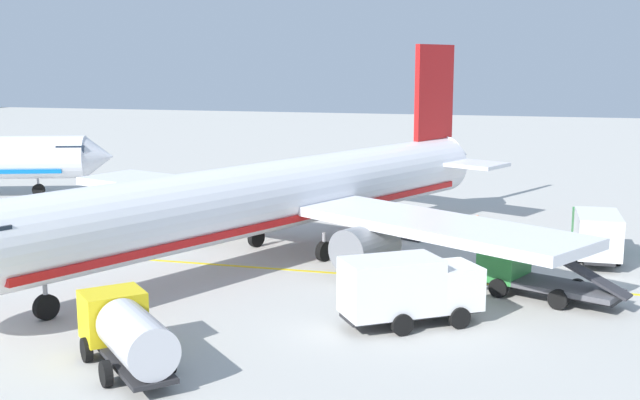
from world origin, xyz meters
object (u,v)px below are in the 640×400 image
at_px(cargo_container_near, 416,224).
at_px(crew_marshaller, 477,226).
at_px(service_truck_catering, 409,288).
at_px(airliner_foreground, 277,197).
at_px(service_truck_baggage, 128,332).
at_px(crew_loader_left, 392,243).
at_px(service_truck_fuel, 596,233).
at_px(service_truck_pushback, 526,271).

relative_size(cargo_container_near, crew_marshaller, 1.30).
bearing_deg(service_truck_catering, airliner_foreground, 42.75).
bearing_deg(service_truck_baggage, crew_loader_left, -19.13).
height_order(airliner_foreground, cargo_container_near, airliner_foreground).
relative_size(service_truck_baggage, crew_marshaller, 3.25).
height_order(service_truck_fuel, cargo_container_near, service_truck_fuel).
relative_size(service_truck_baggage, crew_loader_left, 3.38).
bearing_deg(crew_loader_left, airliner_foreground, 99.68).
bearing_deg(service_truck_baggage, crew_marshaller, -23.92).
bearing_deg(cargo_container_near, service_truck_fuel, -105.51).
relative_size(airliner_foreground, service_truck_pushback, 5.72).
xyz_separation_m(service_truck_fuel, crew_loader_left, (-2.70, 10.79, -0.60)).
xyz_separation_m(service_truck_pushback, crew_loader_left, (5.04, 7.22, -0.22)).
distance_m(airliner_foreground, service_truck_baggage, 17.06).
bearing_deg(crew_marshaller, service_truck_fuel, -113.28).
xyz_separation_m(service_truck_baggage, cargo_container_near, (23.56, -6.76, -0.48)).
distance_m(service_truck_baggage, cargo_container_near, 24.52).
bearing_deg(crew_loader_left, service_truck_pushback, -124.91).
bearing_deg(service_truck_fuel, airliner_foreground, 102.46).
distance_m(cargo_container_near, crew_marshaller, 3.69).
bearing_deg(service_truck_baggage, airliner_foreground, 0.06).
relative_size(service_truck_catering, crew_marshaller, 3.57).
relative_size(service_truck_baggage, cargo_container_near, 2.50).
xyz_separation_m(service_truck_fuel, cargo_container_near, (2.85, 10.28, -0.63)).
xyz_separation_m(service_truck_baggage, crew_marshaller, (23.55, -10.44, -0.40)).
bearing_deg(service_truck_pushback, airliner_foreground, 73.60).
distance_m(service_truck_fuel, service_truck_catering, 15.66).
relative_size(service_truck_fuel, crew_loader_left, 3.76).
distance_m(service_truck_catering, crew_loader_left, 10.96).
distance_m(service_truck_catering, crew_marshaller, 16.26).
height_order(crew_marshaller, crew_loader_left, crew_marshaller).
bearing_deg(crew_loader_left, crew_marshaller, -37.16).
distance_m(airliner_foreground, cargo_container_near, 9.79).
distance_m(service_truck_fuel, crew_loader_left, 11.14).
bearing_deg(airliner_foreground, service_truck_baggage, -179.94).
distance_m(service_truck_pushback, crew_marshaller, 11.00).
bearing_deg(airliner_foreground, crew_marshaller, -57.73).
bearing_deg(service_truck_baggage, service_truck_pushback, -46.07).
distance_m(service_truck_pushback, crew_loader_left, 8.81).
xyz_separation_m(service_truck_pushback, cargo_container_near, (10.59, 6.71, -0.25)).
xyz_separation_m(airliner_foreground, service_truck_baggage, (-16.94, -0.02, -2.00)).
height_order(service_truck_baggage, service_truck_catering, service_truck_catering).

